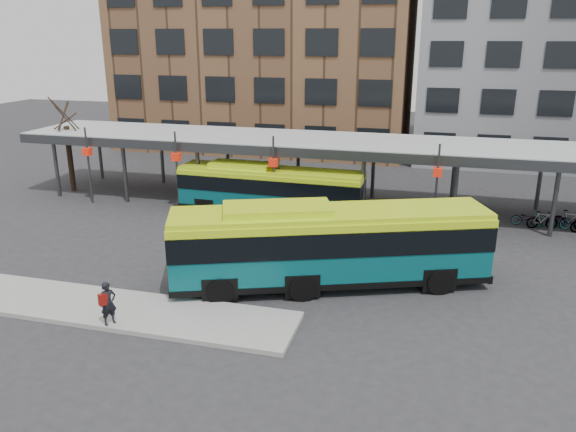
# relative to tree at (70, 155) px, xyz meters

# --- Properties ---
(ground) EXTENTS (120.00, 120.00, 0.00)m
(ground) POSITION_rel_tree_xyz_m (18.00, -12.00, -2.43)
(ground) COLOR #28282B
(ground) RESTS_ON ground
(boarding_island) EXTENTS (14.00, 3.00, 0.18)m
(boarding_island) POSITION_rel_tree_xyz_m (12.50, -15.00, -2.34)
(boarding_island) COLOR gray
(boarding_island) RESTS_ON ground
(canopy) EXTENTS (40.00, 6.53, 4.80)m
(canopy) POSITION_rel_tree_xyz_m (17.94, 0.87, 1.47)
(canopy) COLOR #999B9E
(canopy) RESTS_ON ground
(tree) EXTENTS (1.64, 1.64, 5.60)m
(tree) POSITION_rel_tree_xyz_m (0.00, 0.00, 0.00)
(tree) COLOR black
(tree) RESTS_ON ground
(building_brick) EXTENTS (26.00, 14.00, 22.00)m
(building_brick) POSITION_rel_tree_xyz_m (8.00, 20.00, 8.57)
(building_brick) COLOR brown
(building_brick) RESTS_ON ground
(building_grey) EXTENTS (24.00, 14.00, 20.00)m
(building_grey) POSITION_rel_tree_xyz_m (34.00, 20.00, 7.57)
(building_grey) COLOR slate
(building_grey) RESTS_ON ground
(bus_front) EXTENTS (13.28, 7.37, 3.63)m
(bus_front) POSITION_rel_tree_xyz_m (19.80, -10.52, -0.54)
(bus_front) COLOR #074F55
(bus_front) RESTS_ON ground
(bus_rear) EXTENTS (10.96, 2.66, 3.01)m
(bus_rear) POSITION_rel_tree_xyz_m (14.57, -1.61, -0.87)
(bus_rear) COLOR #074F55
(bus_rear) RESTS_ON ground
(pedestrian) EXTENTS (0.65, 0.71, 1.62)m
(pedestrian) POSITION_rel_tree_xyz_m (12.90, -16.21, -1.43)
(pedestrian) COLOR black
(pedestrian) RESTS_ON boarding_island
(bike_rack) EXTENTS (4.67, 1.55, 1.05)m
(bike_rack) POSITION_rel_tree_xyz_m (30.63, -0.09, -1.95)
(bike_rack) COLOR slate
(bike_rack) RESTS_ON ground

